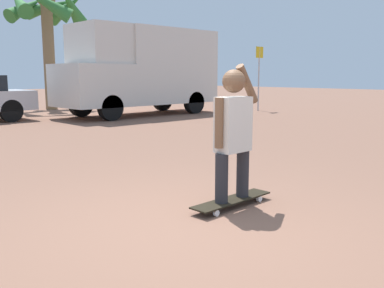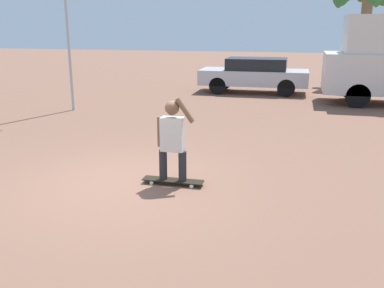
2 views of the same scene
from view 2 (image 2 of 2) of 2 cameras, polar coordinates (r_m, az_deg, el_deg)
ground_plane at (r=7.75m, az=-9.41°, el=-5.23°), size 80.00×80.00×0.00m
skateboard at (r=7.60m, az=-2.55°, el=-4.88°), size 1.09×0.24×0.08m
person_skateboarder at (r=7.36m, az=-2.64°, el=1.07°), size 0.67×0.25×1.48m
parked_car_silver at (r=18.12m, az=8.32°, el=9.20°), size 4.40×1.75×1.43m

